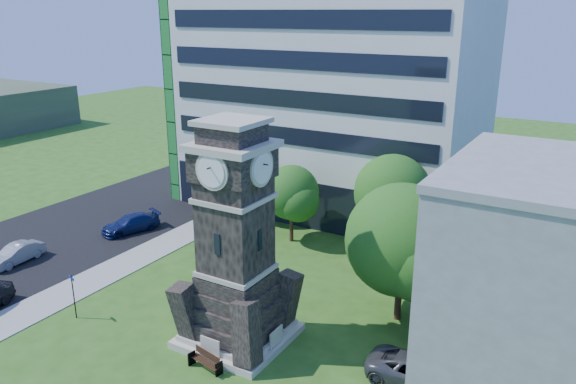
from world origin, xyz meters
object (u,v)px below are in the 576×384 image
Objects in this scene: car_street_mid at (16,254)px; car_east_lot at (420,372)px; car_street_north at (131,223)px; park_bench at (206,360)px; street_sign at (73,291)px; clock_tower at (236,251)px.

car_street_mid is 0.79× the size of car_east_lot.
car_street_north is 2.58× the size of park_bench.
car_east_lot reaches higher than car_street_north.
street_sign is (7.26, -11.49, 1.03)m from car_street_north.
street_sign is at bearing 100.92° from car_east_lot.
car_east_lot is (29.23, 1.20, 0.05)m from car_street_mid.
car_street_north is at bearing 153.28° from clock_tower.
car_east_lot is at bearing 29.57° from street_sign.
park_bench is (19.59, -3.04, -0.16)m from car_street_mid.
clock_tower is at bearing 95.32° from car_east_lot.
car_street_mid is 19.83m from park_bench.
car_street_mid is 29.26m from car_east_lot.
clock_tower is 3.03× the size of car_street_mid.
car_street_north is at bearing 139.55° from street_sign.
clock_tower reaches higher than car_street_mid.
park_bench is (0.21, -3.08, -4.78)m from clock_tower.
clock_tower is 6.63× the size of park_bench.
car_street_north is at bearing 73.32° from car_east_lot.
car_street_north is at bearing 157.45° from park_bench.
clock_tower is 10.92m from car_east_lot.
park_bench is at bearing -14.27° from car_street_north.
clock_tower reaches higher than car_street_north.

